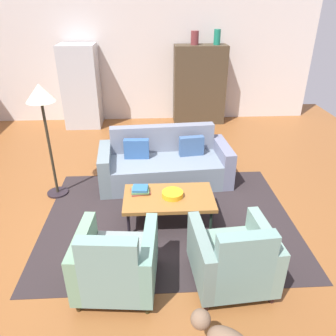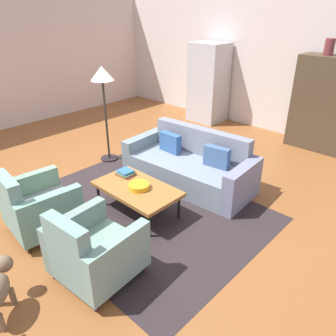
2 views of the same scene
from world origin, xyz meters
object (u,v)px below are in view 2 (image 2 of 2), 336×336
object	(u,v)px
book_stack	(126,173)
floor_lamp	(103,82)
refrigerator	(208,83)
cabinet	(325,105)
vase_tall	(329,47)
armchair_left	(36,208)
fruit_bowl	(139,186)
armchair_right	(92,253)
couch	(191,166)
coffee_table	(137,189)

from	to	relation	value
book_stack	floor_lamp	bearing A→B (deg)	152.63
refrigerator	cabinet	bearing A→B (deg)	2.18
book_stack	vase_tall	bearing A→B (deg)	73.28
armchair_left	fruit_bowl	size ratio (longest dim) A/B	3.11
book_stack	armchair_right	bearing A→B (deg)	-52.64
couch	coffee_table	size ratio (longest dim) A/B	1.80
vase_tall	armchair_left	bearing A→B (deg)	-105.09
floor_lamp	armchair_left	bearing A→B (deg)	-60.89
cabinet	refrigerator	distance (m)	2.75
refrigerator	couch	bearing A→B (deg)	-57.17
fruit_bowl	floor_lamp	xyz separation A→B (m)	(-1.76, 0.81, 1.01)
coffee_table	fruit_bowl	distance (m)	0.09
book_stack	vase_tall	size ratio (longest dim) A/B	0.95
cabinet	fruit_bowl	bearing A→B (deg)	-102.53
book_stack	cabinet	world-z (taller)	cabinet
armchair_right	cabinet	world-z (taller)	cabinet
vase_tall	refrigerator	xyz separation A→B (m)	(-2.59, -0.10, -1.02)
floor_lamp	cabinet	bearing A→B (deg)	50.71
coffee_table	fruit_bowl	world-z (taller)	fruit_bowl
cabinet	vase_tall	world-z (taller)	vase_tall
coffee_table	armchair_left	xyz separation A→B (m)	(-0.61, -1.17, -0.02)
cabinet	vase_tall	xyz separation A→B (m)	(-0.15, -0.00, 1.05)
vase_tall	floor_lamp	bearing A→B (deg)	-127.71
fruit_bowl	floor_lamp	size ratio (longest dim) A/B	0.16
armchair_right	book_stack	size ratio (longest dim) A/B	3.14
fruit_bowl	refrigerator	bearing A→B (deg)	114.98
couch	armchair_right	xyz separation A→B (m)	(0.61, -2.35, 0.06)
vase_tall	refrigerator	size ratio (longest dim) A/B	0.16
coffee_table	armchair_left	world-z (taller)	armchair_left
armchair_left	vase_tall	bearing A→B (deg)	79.99
armchair_left	vase_tall	world-z (taller)	vase_tall
floor_lamp	fruit_bowl	bearing A→B (deg)	-24.79
coffee_table	floor_lamp	world-z (taller)	floor_lamp
cabinet	vase_tall	distance (m)	1.06
armchair_left	armchair_right	distance (m)	1.21
armchair_left	cabinet	distance (m)	5.48
vase_tall	floor_lamp	size ratio (longest dim) A/B	0.17
coffee_table	book_stack	bearing A→B (deg)	161.88
book_stack	refrigerator	distance (m)	4.11
armchair_left	cabinet	size ratio (longest dim) A/B	0.49
coffee_table	fruit_bowl	size ratio (longest dim) A/B	4.23
armchair_right	vase_tall	world-z (taller)	vase_tall
couch	armchair_left	size ratio (longest dim) A/B	2.46
couch	coffee_table	xyz separation A→B (m)	(0.01, -1.19, 0.08)
coffee_table	armchair_right	xyz separation A→B (m)	(0.61, -1.17, -0.02)
armchair_right	cabinet	distance (m)	5.27
refrigerator	floor_lamp	size ratio (longest dim) A/B	1.08
couch	book_stack	bearing A→B (deg)	66.38
fruit_bowl	refrigerator	distance (m)	4.39
couch	book_stack	distance (m)	1.14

